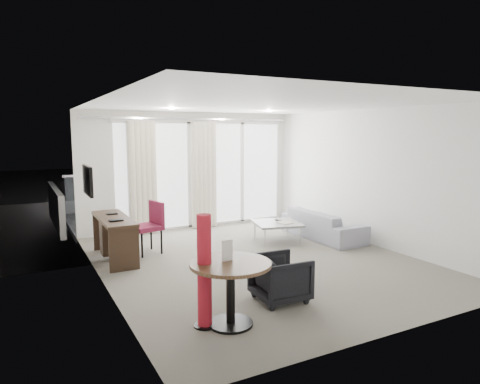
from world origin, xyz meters
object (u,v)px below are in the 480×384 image
red_lamp (204,271)px  rattan_chair_b (221,195)px  coffee_table (277,232)px  desk_chair (146,228)px  sofa (323,224)px  rattan_chair_a (208,196)px  desk (115,238)px  tub_armchair (281,278)px  round_table (231,294)px

red_lamp → rattan_chair_b: 7.51m
red_lamp → coffee_table: bearing=45.6°
desk_chair → coffee_table: 2.56m
red_lamp → coffee_table: red_lamp is taller
rattan_chair_b → desk_chair: bearing=-143.0°
sofa → rattan_chair_a: (-0.85, 3.95, 0.13)m
desk → tub_armchair: size_ratio=2.38×
desk → rattan_chair_b: size_ratio=1.92×
tub_armchair → coffee_table: tub_armchair is taller
desk_chair → red_lamp: bearing=-106.3°
red_lamp → rattan_chair_b: (3.37, 6.71, -0.23)m
tub_armchair → rattan_chair_a: (1.74, 6.34, 0.11)m
rattan_chair_a → rattan_chair_b: (0.47, 0.13, -0.01)m
rattan_chair_a → sofa: bearing=-57.1°
desk_chair → red_lamp: size_ratio=0.73×
tub_armchair → round_table: bearing=114.3°
desk → sofa: 4.13m
sofa → rattan_chair_b: rattan_chair_b is taller
desk → sofa: size_ratio=0.80×
coffee_table → rattan_chair_a: size_ratio=1.05×
rattan_chair_b → sofa: bearing=-96.0°
desk_chair → rattan_chair_a: size_ratio=1.13×
round_table → rattan_chair_a: bearing=68.5°
coffee_table → rattan_chair_a: (0.15, 3.76, 0.22)m
desk_chair → tub_armchair: (0.93, -2.94, -0.17)m
round_table → coffee_table: bearing=49.6°
round_table → tub_armchair: size_ratio=1.39×
red_lamp → desk: bearing=96.5°
round_table → red_lamp: bearing=159.2°
desk → desk_chair: desk_chair is taller
sofa → coffee_table: bearing=79.4°
rattan_chair_a → rattan_chair_b: 0.48m
desk_chair → sofa: (3.52, -0.55, -0.18)m
desk_chair → red_lamp: red_lamp is taller
desk → desk_chair: bearing=8.9°
sofa → red_lamp: bearing=125.0°
red_lamp → sofa: red_lamp is taller
tub_armchair → coffee_table: size_ratio=0.75×
desk → tub_armchair: (1.51, -2.85, -0.07)m
tub_armchair → rattan_chair_a: size_ratio=0.79×
red_lamp → rattan_chair_a: size_ratio=1.55×
round_table → desk: bearing=101.0°
red_lamp → tub_armchair: (1.16, 0.24, -0.34)m
desk → coffee_table: bearing=-5.1°
desk → red_lamp: 3.12m
rattan_chair_a → round_table: bearing=-90.7°
desk_chair → round_table: 3.28m
round_table → sofa: (3.48, 2.73, -0.08)m
sofa → round_table: bearing=128.1°
tub_armchair → coffee_table: bearing=-28.6°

